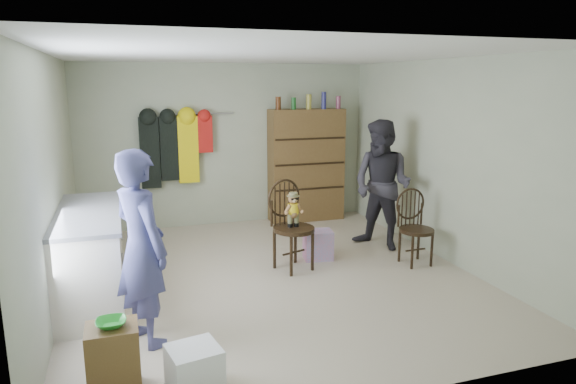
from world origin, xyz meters
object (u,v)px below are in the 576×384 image
object	(u,v)px
chair_far	(414,224)
counter	(91,255)
dresser	(306,165)
chair_front	(291,219)

from	to	relation	value
chair_far	counter	bearing A→B (deg)	177.16
dresser	counter	bearing A→B (deg)	-144.31
chair_front	dresser	size ratio (longest dim) A/B	0.52
counter	dresser	xyz separation A→B (m)	(3.20, 2.30, 0.44)
counter	chair_far	size ratio (longest dim) A/B	1.99
counter	dresser	distance (m)	3.96
chair_far	dresser	bearing A→B (deg)	101.41
chair_front	chair_far	distance (m)	1.54
chair_front	dresser	distance (m)	2.32
chair_front	dresser	world-z (taller)	dresser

